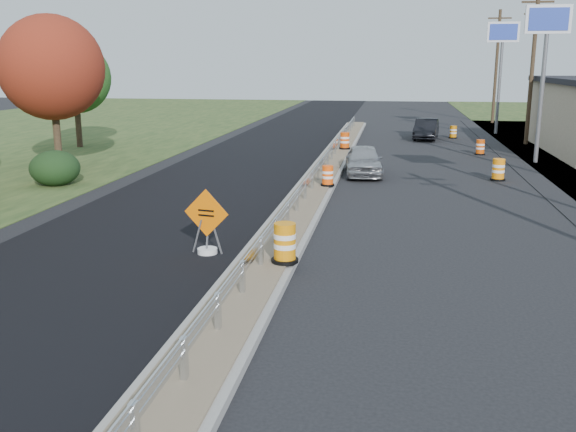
% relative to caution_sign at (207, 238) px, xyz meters
% --- Properties ---
extents(ground, '(140.00, 140.00, 0.00)m').
position_rel_caution_sign_xyz_m(ground, '(1.79, 2.63, -0.46)').
color(ground, black).
rests_on(ground, ground).
extents(milled_overlay, '(7.20, 120.00, 0.01)m').
position_rel_caution_sign_xyz_m(milled_overlay, '(-2.61, 12.63, -0.45)').
color(milled_overlay, black).
rests_on(milled_overlay, ground).
extents(median, '(1.60, 55.00, 0.23)m').
position_rel_caution_sign_xyz_m(median, '(1.79, 10.63, -0.35)').
color(median, gray).
rests_on(median, ground).
extents(guardrail, '(0.10, 46.15, 0.72)m').
position_rel_caution_sign_xyz_m(guardrail, '(1.79, 11.63, 0.27)').
color(guardrail, silver).
rests_on(guardrail, median).
extents(pylon_sign_mid, '(2.20, 0.30, 7.90)m').
position_rel_caution_sign_xyz_m(pylon_sign_mid, '(12.29, 18.63, 6.02)').
color(pylon_sign_mid, slate).
rests_on(pylon_sign_mid, ground).
extents(pylon_sign_north, '(2.20, 0.30, 7.90)m').
position_rel_caution_sign_xyz_m(pylon_sign_north, '(12.29, 32.63, 6.02)').
color(pylon_sign_north, slate).
rests_on(pylon_sign_north, ground).
extents(utility_pole_nmid, '(1.90, 0.26, 9.40)m').
position_rel_caution_sign_xyz_m(utility_pole_nmid, '(13.29, 26.63, 4.47)').
color(utility_pole_nmid, '#473523').
rests_on(utility_pole_nmid, ground).
extents(utility_pole_north, '(1.90, 0.26, 9.40)m').
position_rel_caution_sign_xyz_m(utility_pole_north, '(13.29, 41.63, 4.47)').
color(utility_pole_north, '#473523').
rests_on(utility_pole_north, ground).
extents(hedge_north, '(2.09, 2.09, 1.52)m').
position_rel_caution_sign_xyz_m(hedge_north, '(-9.21, 8.63, 0.30)').
color(hedge_north, black).
rests_on(hedge_north, ground).
extents(tree_near_red, '(4.95, 4.95, 7.35)m').
position_rel_caution_sign_xyz_m(tree_near_red, '(-11.21, 12.63, 4.40)').
color(tree_near_red, '#473523').
rests_on(tree_near_red, ground).
extents(tree_near_back, '(4.29, 4.29, 6.37)m').
position_rel_caution_sign_xyz_m(tree_near_back, '(-14.21, 20.63, 3.75)').
color(tree_near_back, '#473523').
rests_on(tree_near_back, ground).
extents(caution_sign, '(1.30, 0.55, 1.81)m').
position_rel_caution_sign_xyz_m(caution_sign, '(0.00, 0.00, 0.00)').
color(caution_sign, white).
rests_on(caution_sign, ground).
extents(barrel_median_near, '(0.69, 0.69, 1.01)m').
position_rel_caution_sign_xyz_m(barrel_median_near, '(2.34, -1.10, 0.25)').
color(barrel_median_near, black).
rests_on(barrel_median_near, median).
extents(barrel_median_mid, '(0.56, 0.56, 0.82)m').
position_rel_caution_sign_xyz_m(barrel_median_mid, '(2.34, 9.28, 0.17)').
color(barrel_median_mid, black).
rests_on(barrel_median_mid, median).
extents(barrel_median_far, '(0.65, 0.65, 0.96)m').
position_rel_caution_sign_xyz_m(barrel_median_far, '(2.15, 20.76, 0.23)').
color(barrel_median_far, black).
rests_on(barrel_median_far, median).
extents(barrel_shoulder_near, '(0.66, 0.66, 0.97)m').
position_rel_caution_sign_xyz_m(barrel_shoulder_near, '(9.57, 12.98, 0.00)').
color(barrel_shoulder_near, black).
rests_on(barrel_shoulder_near, ground).
extents(barrel_shoulder_mid, '(0.58, 0.58, 0.85)m').
position_rel_caution_sign_xyz_m(barrel_shoulder_mid, '(9.81, 21.29, -0.05)').
color(barrel_shoulder_mid, black).
rests_on(barrel_shoulder_mid, ground).
extents(barrel_shoulder_far, '(0.58, 0.58, 0.85)m').
position_rel_caution_sign_xyz_m(barrel_shoulder_far, '(8.97, 29.37, -0.05)').
color(barrel_shoulder_far, black).
rests_on(barrel_shoulder_far, ground).
extents(car_silver, '(2.02, 4.22, 1.39)m').
position_rel_caution_sign_xyz_m(car_silver, '(3.59, 13.36, 0.24)').
color(car_silver, '#A9AAAE').
rests_on(car_silver, ground).
extents(car_dark_mid, '(1.95, 4.34, 1.38)m').
position_rel_caution_sign_xyz_m(car_dark_mid, '(7.10, 28.51, 0.23)').
color(car_dark_mid, black).
rests_on(car_dark_mid, ground).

